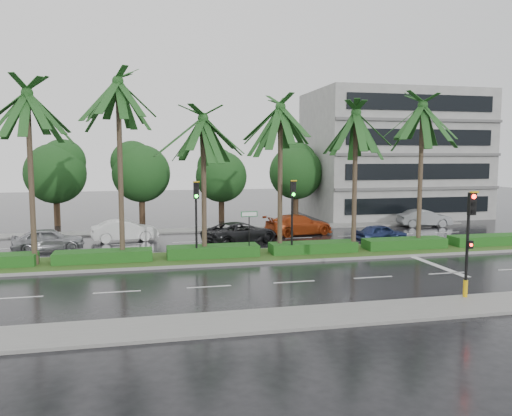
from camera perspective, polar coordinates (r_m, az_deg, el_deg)
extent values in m
plane|color=black|center=(28.34, 1.41, -5.99)|extent=(120.00, 120.00, 0.00)
cube|color=slate|center=(18.91, 9.08, -12.00)|extent=(40.00, 2.40, 0.12)
cube|color=slate|center=(39.90, -2.77, -2.41)|extent=(40.00, 2.00, 0.12)
cube|color=gray|center=(29.27, 0.94, -5.46)|extent=(36.00, 4.00, 0.14)
cube|color=#2D501A|center=(29.26, 0.94, -5.31)|extent=(35.60, 3.70, 0.02)
cube|color=#134315|center=(28.51, -17.02, -5.25)|extent=(5.20, 1.40, 0.60)
cube|color=#134315|center=(28.66, -4.93, -4.95)|extent=(5.20, 1.40, 0.60)
cube|color=#134315|center=(30.03, 6.53, -4.46)|extent=(5.20, 1.40, 0.60)
cube|color=#134315|center=(32.48, 16.61, -3.89)|extent=(5.20, 1.40, 0.60)
cube|color=#134315|center=(35.77, 25.04, -3.31)|extent=(5.20, 1.40, 0.60)
cube|color=silver|center=(23.27, -25.60, -9.22)|extent=(2.00, 0.12, 0.01)
cube|color=silver|center=(34.80, -21.19, -4.14)|extent=(2.00, 0.12, 0.01)
cube|color=silver|center=(22.70, -15.59, -9.22)|extent=(2.00, 0.12, 0.01)
cube|color=silver|center=(34.42, -14.57, -4.03)|extent=(2.00, 0.12, 0.01)
cube|color=silver|center=(22.83, -5.39, -8.94)|extent=(2.00, 0.12, 0.01)
cube|color=silver|center=(34.51, -7.91, -3.87)|extent=(2.00, 0.12, 0.01)
cube|color=silver|center=(23.64, 4.38, -8.41)|extent=(2.00, 0.12, 0.01)
cube|color=silver|center=(35.05, -1.36, -3.66)|extent=(2.00, 0.12, 0.01)
cube|color=silver|center=(25.07, 13.23, -7.71)|extent=(2.00, 0.12, 0.01)
cube|color=silver|center=(36.03, 4.90, -3.42)|extent=(2.00, 0.12, 0.01)
cube|color=silver|center=(27.03, 20.95, -6.96)|extent=(2.00, 0.12, 0.01)
cube|color=silver|center=(37.42, 10.76, -3.15)|extent=(2.00, 0.12, 0.01)
cube|color=silver|center=(39.16, 16.15, -2.88)|extent=(2.00, 0.12, 0.01)
cube|color=silver|center=(41.22, 21.04, -2.61)|extent=(2.00, 0.12, 0.01)
cube|color=silver|center=(28.93, 19.59, -6.07)|extent=(0.40, 6.00, 0.01)
cylinder|color=#413425|center=(28.51, -24.31, 2.93)|extent=(0.28, 0.28, 8.94)
cylinder|color=#413425|center=(29.01, -23.95, -5.48)|extent=(0.40, 0.40, 0.44)
cylinder|color=#413425|center=(28.04, -15.24, 3.97)|extent=(0.28, 0.28, 9.69)
cylinder|color=#413425|center=(28.56, -14.99, -5.34)|extent=(0.40, 0.40, 0.44)
cylinder|color=#413425|center=(28.04, -5.98, 2.21)|extent=(0.28, 0.28, 7.79)
cylinder|color=#413425|center=(28.52, -5.90, -5.18)|extent=(0.40, 0.40, 0.44)
cylinder|color=#413425|center=(29.17, 2.77, 3.11)|extent=(0.28, 0.28, 8.53)
cylinder|color=#413425|center=(29.65, 2.73, -4.73)|extent=(0.40, 0.40, 0.44)
cylinder|color=#413425|center=(30.31, 11.21, 2.86)|extent=(0.28, 0.28, 8.26)
cylinder|color=#413425|center=(30.77, 11.07, -4.44)|extent=(0.40, 0.40, 0.44)
cylinder|color=#413425|center=(32.63, 18.27, 3.37)|extent=(0.28, 0.28, 8.82)
cylinder|color=#413425|center=(33.07, 18.03, -3.90)|extent=(0.40, 0.40, 0.44)
cylinder|color=black|center=(22.09, 22.95, -5.07)|extent=(0.12, 0.12, 3.40)
cube|color=black|center=(21.65, 23.46, 0.44)|extent=(0.30, 0.18, 0.90)
cube|color=gold|center=(21.52, 23.70, 1.68)|extent=(0.34, 0.12, 0.06)
cylinder|color=#FF0C05|center=(21.54, 23.65, 1.21)|extent=(0.18, 0.04, 0.18)
cylinder|color=black|center=(21.57, 23.61, 0.42)|extent=(0.18, 0.04, 0.18)
cylinder|color=black|center=(21.60, 23.58, -0.38)|extent=(0.18, 0.04, 0.18)
cylinder|color=gold|center=(22.37, 22.81, -8.47)|extent=(0.18, 0.18, 0.70)
cube|color=black|center=(21.87, 23.25, -3.86)|extent=(0.22, 0.16, 0.32)
cylinder|color=#FF0C05|center=(21.80, 23.38, -3.90)|extent=(0.12, 0.03, 0.12)
cylinder|color=black|center=(27.72, -6.84, -2.41)|extent=(0.12, 0.12, 3.40)
cube|color=black|center=(27.31, -6.85, 2.00)|extent=(0.30, 0.18, 0.90)
cube|color=gold|center=(27.17, -6.84, 3.00)|extent=(0.34, 0.12, 0.06)
cylinder|color=black|center=(27.20, -6.84, 2.62)|extent=(0.18, 0.04, 0.18)
cylinder|color=black|center=(27.22, -6.83, 1.99)|extent=(0.18, 0.04, 0.18)
cylinder|color=#0CE519|center=(27.24, -6.82, 1.36)|extent=(0.18, 0.04, 0.18)
cylinder|color=black|center=(28.79, 4.13, -2.07)|extent=(0.12, 0.12, 3.40)
cube|color=black|center=(28.39, 4.26, 2.18)|extent=(0.30, 0.18, 0.90)
cube|color=gold|center=(28.25, 4.34, 3.13)|extent=(0.34, 0.12, 0.06)
cylinder|color=black|center=(28.28, 4.33, 2.77)|extent=(0.18, 0.04, 0.18)
cylinder|color=black|center=(28.30, 4.32, 2.17)|extent=(0.18, 0.04, 0.18)
cylinder|color=#0CE519|center=(28.32, 4.32, 1.56)|extent=(0.18, 0.04, 0.18)
cylinder|color=black|center=(28.33, -0.79, -3.00)|extent=(0.06, 0.06, 2.60)
cube|color=#0C5926|center=(28.15, -0.78, -0.70)|extent=(0.95, 0.04, 0.30)
cube|color=white|center=(28.12, -0.77, -0.71)|extent=(0.85, 0.01, 0.22)
cylinder|color=#312316|center=(45.23, -21.79, -0.35)|extent=(0.52, 0.52, 2.45)
sphere|color=#173714|center=(45.01, -21.94, 3.69)|extent=(5.04, 5.04, 5.04)
sphere|color=#173714|center=(45.29, -21.93, 4.94)|extent=(3.78, 3.78, 3.78)
cylinder|color=#312316|center=(44.64, -12.89, -0.17)|extent=(0.52, 0.52, 2.42)
sphere|color=#173714|center=(44.42, -12.98, 3.87)|extent=(4.98, 4.98, 4.98)
sphere|color=#173714|center=(44.70, -13.01, 5.12)|extent=(3.73, 3.73, 3.73)
cylinder|color=#312316|center=(45.15, -3.97, -0.09)|extent=(0.52, 0.52, 2.23)
sphere|color=#173714|center=(44.94, -3.99, 3.60)|extent=(4.59, 4.59, 4.59)
sphere|color=#173714|center=(45.21, -4.06, 4.74)|extent=(3.45, 3.45, 3.45)
cylinder|color=#312316|center=(46.70, 4.55, 0.22)|extent=(0.52, 0.52, 2.41)
sphere|color=#173714|center=(46.49, 4.59, 4.06)|extent=(4.95, 4.95, 4.95)
sphere|color=#173714|center=(46.76, 4.49, 5.25)|extent=(3.72, 3.72, 3.72)
cylinder|color=#312316|center=(49.21, 12.37, 0.47)|extent=(0.52, 0.52, 2.55)
sphere|color=#173714|center=(49.01, 12.46, 4.33)|extent=(5.24, 5.24, 5.24)
sphere|color=#173714|center=(49.26, 12.33, 5.53)|extent=(3.93, 3.93, 3.93)
cube|color=gray|center=(50.78, 15.34, 5.91)|extent=(16.00, 10.00, 12.00)
imported|color=#929499|center=(33.52, -22.65, -3.33)|extent=(2.28, 4.43, 1.44)
imported|color=silver|center=(35.68, -14.76, -2.50)|extent=(2.23, 4.65, 1.47)
imported|color=black|center=(33.62, -1.78, -2.83)|extent=(4.34, 5.77, 1.46)
imported|color=#A33711|center=(37.34, 4.92, -1.92)|extent=(3.30, 5.59, 1.52)
imported|color=navy|center=(35.03, 14.14, -2.83)|extent=(1.98, 3.83, 1.25)
imported|color=slate|center=(43.87, 18.70, -1.10)|extent=(2.10, 4.49, 1.42)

